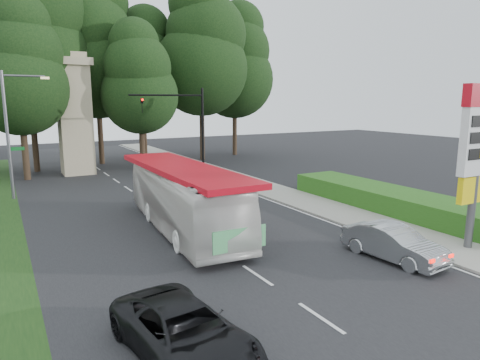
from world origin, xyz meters
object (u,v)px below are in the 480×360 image
traffic_signal_mast (188,120)px  suv_charcoal (184,332)px  gas_station_pylon (478,145)px  monument (75,114)px  transit_bus (184,198)px  streetlight_signs (11,129)px  sedan_silver (393,243)px

traffic_signal_mast → suv_charcoal: bearing=-112.8°
gas_station_pylon → monument: bearing=111.8°
monument → transit_bus: monument is taller
streetlight_signs → transit_bus: (6.80, -11.54, -2.87)m
sedan_silver → traffic_signal_mast: bearing=84.2°
monument → traffic_signal_mast: bearing=-38.0°
gas_station_pylon → monument: size_ratio=0.68×
gas_station_pylon → suv_charcoal: (-13.34, -1.33, -3.78)m
suv_charcoal → monument: bearing=78.4°
transit_bus → sedan_silver: 9.63m
streetlight_signs → sedan_silver: size_ratio=1.91×
gas_station_pylon → sedan_silver: bearing=168.5°
transit_bus → suv_charcoal: 10.61m
monument → suv_charcoal: (-2.14, -29.33, -4.44)m
sedan_silver → monument: bearing=100.1°
traffic_signal_mast → transit_bus: 15.07m
traffic_signal_mast → streetlight_signs: (-12.67, -1.99, -0.23)m
streetlight_signs → monument: bearing=58.0°
sedan_silver → suv_charcoal: 9.86m
monument → sedan_silver: 28.61m
sedan_silver → gas_station_pylon: bearing=-16.8°
transit_bus → suv_charcoal: bearing=-107.5°
streetlight_signs → monument: size_ratio=0.80×
transit_bus → sedan_silver: (5.69, -7.72, -0.88)m
streetlight_signs → transit_bus: size_ratio=0.71×
monument → sedan_silver: size_ratio=2.40×
traffic_signal_mast → monument: size_ratio=0.72×
monument → suv_charcoal: monument is taller
traffic_signal_mast → streetlight_signs: bearing=-171.1°
monument → transit_bus: 19.93m
streetlight_signs → monument: (4.99, 7.99, 0.67)m
gas_station_pylon → traffic_signal_mast: 22.29m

